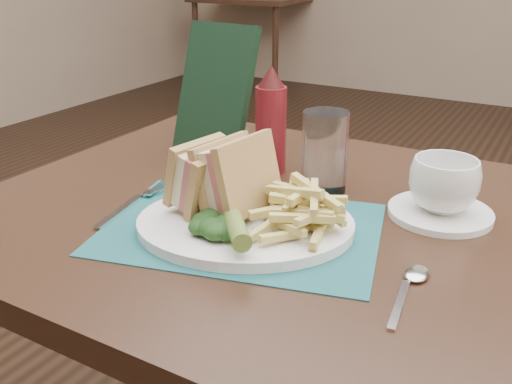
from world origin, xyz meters
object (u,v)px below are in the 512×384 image
Objects in this scene: sandwich_half_a at (195,173)px; sandwich_half_b at (226,172)px; saucer at (440,213)px; coffee_cup at (444,185)px; plate at (245,224)px; placemat at (242,228)px; table_bg_left at (253,41)px; check_presenter at (215,91)px; drinking_glass at (325,152)px; ketchup_bottle at (271,120)px.

sandwich_half_b reaches higher than sandwich_half_a.
coffee_cup reaches higher than saucer.
saucer is (0.26, 0.17, -0.07)m from sandwich_half_b.
saucer is (0.22, 0.18, -0.00)m from plate.
plate is at bearing -13.00° from placemat.
coffee_cup is (2.44, -3.66, 0.42)m from table_bg_left.
table_bg_left is 4.12m from check_presenter.
check_presenter is (-0.22, 0.26, 0.11)m from plate.
saucer is at bearing 40.33° from sandwich_half_b.
saucer is 1.15× the size of drinking_glass.
drinking_glass reaches higher than coffee_cup.
plate is (0.01, -0.00, 0.01)m from placemat.
check_presenter is (-0.13, 0.26, 0.05)m from sandwich_half_a.
ketchup_bottle reaches higher than sandwich_half_a.
coffee_cup is at bearing -1.26° from drinking_glass.
ketchup_bottle is at bearing 172.89° from saucer.
plate is 0.25m from ketchup_bottle.
placemat is 1.54× the size of check_presenter.
drinking_glass reaches higher than plate.
sandwich_half_b is 0.61× the size of ketchup_bottle.
drinking_glass is at bearing -12.79° from check_presenter.
ketchup_bottle is at bearing 172.89° from coffee_cup.
sandwich_half_a is 0.87× the size of sandwich_half_b.
sandwich_half_b is 0.87× the size of drinking_glass.
sandwich_half_a is 0.21m from ketchup_bottle.
plate is 0.29m from saucer.
placemat is 0.01m from plate.
check_presenter reaches higher than sandwich_half_b.
sandwich_half_a is 0.40× the size of check_presenter.
plate is 3.02× the size of coffee_cup.
placemat is at bearing -102.67° from drinking_glass.
ketchup_bottle reaches higher than sandwich_half_b.
drinking_glass is at bearing 54.69° from plate.
drinking_glass is at bearing 77.33° from placemat.
drinking_glass is (0.04, 0.19, 0.06)m from placemat.
coffee_cup is 0.41× the size of check_presenter.
saucer is 0.47m from check_presenter.
plate is 0.20m from drinking_glass.
table_bg_left is 4.45m from plate.
placemat is at bearing -71.41° from ketchup_bottle.
plate is 1.22× the size of check_presenter.
placemat is 0.30m from coffee_cup.
ketchup_bottle reaches higher than saucer.
table_bg_left is at bearing 121.61° from drinking_glass.
coffee_cup is 0.19m from drinking_glass.
drinking_glass is at bearing 74.08° from sandwich_half_b.
saucer is at bearing 14.67° from plate.
table_bg_left is at bearing 95.34° from plate.
drinking_glass is at bearing 178.74° from saucer.
sandwich_half_b is 0.32m from saucer.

